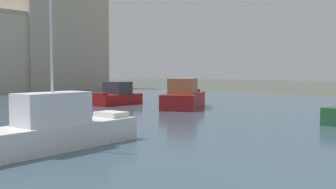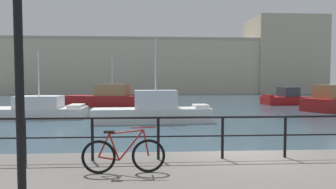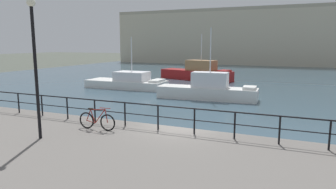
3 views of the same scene
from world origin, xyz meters
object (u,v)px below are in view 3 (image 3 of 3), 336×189
(moored_white_yacht, at_px, (197,73))
(moored_green_narrowboat, at_px, (128,82))
(quay_lamp_post, at_px, (34,52))
(moored_blue_motorboat, at_px, (208,90))
(parked_bicycle, at_px, (97,121))
(harbor_building, at_px, (317,34))

(moored_white_yacht, bearing_deg, moored_green_narrowboat, -98.32)
(moored_green_narrowboat, xyz_separation_m, quay_lamp_post, (7.49, -19.34, 3.70))
(moored_green_narrowboat, bearing_deg, quay_lamp_post, -70.06)
(moored_green_narrowboat, xyz_separation_m, moored_blue_motorboat, (9.55, -2.97, 0.15))
(parked_bicycle, bearing_deg, moored_green_narrowboat, 114.95)
(moored_white_yacht, bearing_deg, parked_bicycle, -66.07)
(moored_blue_motorboat, bearing_deg, quay_lamp_post, -100.28)
(moored_white_yacht, bearing_deg, moored_blue_motorboat, -53.69)
(moored_green_narrowboat, distance_m, moored_white_yacht, 11.11)
(moored_white_yacht, height_order, quay_lamp_post, quay_lamp_post)
(harbor_building, bearing_deg, moored_blue_motorboat, -101.67)
(harbor_building, height_order, moored_blue_motorboat, harbor_building)
(parked_bicycle, bearing_deg, harbor_building, 78.55)
(moored_white_yacht, relative_size, moored_blue_motorboat, 1.19)
(moored_green_narrowboat, relative_size, parked_bicycle, 4.87)
(parked_bicycle, height_order, quay_lamp_post, quay_lamp_post)
(harbor_building, relative_size, moored_blue_motorboat, 8.79)
(moored_blue_motorboat, bearing_deg, moored_green_narrowboat, 159.59)
(moored_white_yacht, xyz_separation_m, parked_bicycle, (4.41, -27.68, 0.50))
(harbor_building, relative_size, quay_lamp_post, 14.21)
(parked_bicycle, bearing_deg, moored_white_yacht, 97.31)
(harbor_building, height_order, quay_lamp_post, harbor_building)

